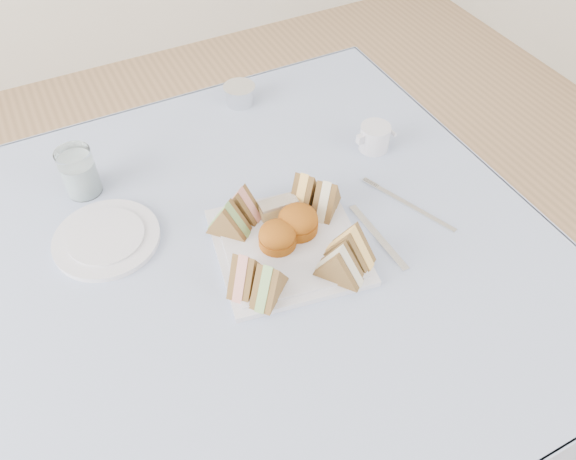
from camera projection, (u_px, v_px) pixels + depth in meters
name	position (u px, v px, depth m)	size (l,w,h in m)	color
floor	(271.00, 420.00, 1.56)	(4.00, 4.00, 0.00)	#9E7751
table	(267.00, 354.00, 1.28)	(0.90, 0.90, 0.74)	brown
tablecloth	(261.00, 249.00, 1.01)	(1.02, 1.02, 0.01)	#95A8CE
serving_plate	(288.00, 246.00, 1.00)	(0.25, 0.25, 0.01)	silver
sandwich_fl_a	(245.00, 270.00, 0.91)	(0.08, 0.04, 0.07)	brown
sandwich_fl_b	(269.00, 280.00, 0.90)	(0.08, 0.04, 0.07)	brown
sandwich_fr_a	(351.00, 243.00, 0.95)	(0.09, 0.04, 0.08)	brown
sandwich_fr_b	(340.00, 262.00, 0.92)	(0.08, 0.04, 0.07)	brown
sandwich_bl_a	(228.00, 218.00, 0.99)	(0.08, 0.04, 0.07)	brown
sandwich_bl_b	(241.00, 202.00, 1.02)	(0.08, 0.04, 0.07)	brown
sandwich_br_a	(326.00, 196.00, 1.02)	(0.08, 0.04, 0.07)	brown
sandwich_br_b	(305.00, 188.00, 1.04)	(0.08, 0.04, 0.07)	brown
scone_left	(277.00, 236.00, 0.98)	(0.07, 0.07, 0.05)	#95580F
scone_right	(298.00, 221.00, 1.00)	(0.07, 0.07, 0.05)	#95580F
pastry_slice	(278.00, 208.00, 1.03)	(0.07, 0.03, 0.03)	#C7B97A
side_plate	(107.00, 239.00, 1.01)	(0.19, 0.19, 0.01)	silver
water_glass	(79.00, 172.00, 1.07)	(0.07, 0.07, 0.10)	white
tea_strainer	(240.00, 95.00, 1.28)	(0.07, 0.07, 0.04)	silver
knife	(378.00, 237.00, 1.02)	(0.01, 0.17, 0.00)	silver
fork	(415.00, 209.00, 1.07)	(0.01, 0.18, 0.00)	silver
creamer_jug	(375.00, 137.00, 1.17)	(0.06, 0.06, 0.06)	silver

